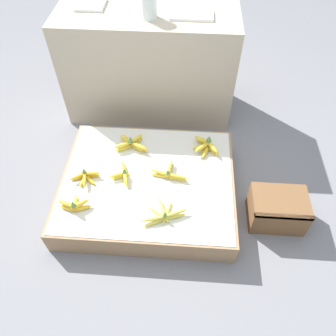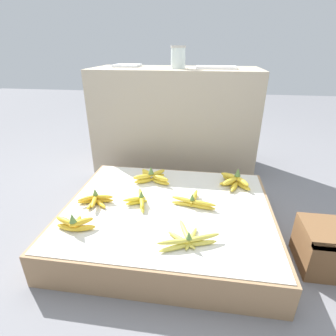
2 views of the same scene
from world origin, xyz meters
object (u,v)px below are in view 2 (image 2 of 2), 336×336
object	(u,v)px
banana_bunch_middle_midleft	(140,200)
banana_bunch_front_midright	(187,239)
banana_bunch_middle_left	(96,200)
banana_bunch_middle_midright	(193,201)
banana_bunch_back_midleft	(152,176)
foam_tray_white	(216,67)
banana_bunch_front_left	(74,224)
glass_jar	(178,57)
banana_bunch_back_right	(234,181)

from	to	relation	value
banana_bunch_middle_midleft	banana_bunch_front_midright	bearing A→B (deg)	-44.97
banana_bunch_middle_left	banana_bunch_middle_midright	bearing A→B (deg)	6.88
banana_bunch_back_midleft	foam_tray_white	size ratio (longest dim) A/B	0.82
banana_bunch_middle_midright	foam_tray_white	distance (m)	1.09
banana_bunch_middle_midright	banana_bunch_front_left	bearing A→B (deg)	-152.24
banana_bunch_front_midright	banana_bunch_back_midleft	size ratio (longest dim) A/B	1.15
banana_bunch_front_midright	foam_tray_white	bearing A→B (deg)	85.12
banana_bunch_front_left	foam_tray_white	distance (m)	1.48
banana_bunch_front_midright	banana_bunch_back_midleft	distance (m)	0.63
banana_bunch_middle_left	banana_bunch_middle_midright	xyz separation A→B (m)	(0.54, 0.07, 0.00)
banana_bunch_middle_midleft	foam_tray_white	xyz separation A→B (m)	(0.39, 0.90, 0.63)
banana_bunch_middle_midleft	banana_bunch_middle_midright	size ratio (longest dim) A/B	0.86
banana_bunch_middle_left	banana_bunch_back_midleft	size ratio (longest dim) A/B	0.82
banana_bunch_middle_midright	glass_jar	world-z (taller)	glass_jar
banana_bunch_front_left	banana_bunch_middle_midleft	world-z (taller)	banana_bunch_front_left
glass_jar	foam_tray_white	bearing A→B (deg)	8.05
banana_bunch_front_left	banana_bunch_front_midright	world-z (taller)	banana_bunch_front_left
glass_jar	banana_bunch_front_left	bearing A→B (deg)	-107.95
banana_bunch_middle_left	banana_bunch_back_right	size ratio (longest dim) A/B	0.93
banana_bunch_front_midright	banana_bunch_middle_left	world-z (taller)	banana_bunch_middle_left
banana_bunch_back_midleft	banana_bunch_middle_left	bearing A→B (deg)	-129.26
banana_bunch_front_midright	banana_bunch_back_midleft	xyz separation A→B (m)	(-0.28, 0.57, 0.01)
banana_bunch_back_right	banana_bunch_front_left	bearing A→B (deg)	-145.25
banana_bunch_middle_left	banana_bunch_back_midleft	bearing A→B (deg)	50.74
banana_bunch_back_midleft	foam_tray_white	bearing A→B (deg)	58.94
banana_bunch_middle_midright	banana_bunch_front_midright	bearing A→B (deg)	-91.61
banana_bunch_middle_midleft	glass_jar	xyz separation A→B (m)	(0.11, 0.86, 0.70)
banana_bunch_back_midleft	foam_tray_white	distance (m)	0.96
banana_bunch_front_midright	banana_bunch_middle_midleft	distance (m)	0.41
glass_jar	banana_bunch_back_right	bearing A→B (deg)	-53.24
banana_bunch_middle_left	foam_tray_white	size ratio (longest dim) A/B	0.67
banana_bunch_back_midleft	glass_jar	bearing A→B (deg)	80.70
banana_bunch_front_midright	foam_tray_white	xyz separation A→B (m)	(0.10, 1.19, 0.64)
banana_bunch_front_left	glass_jar	distance (m)	1.38
banana_bunch_back_midleft	banana_bunch_front_midright	bearing A→B (deg)	-63.96
banana_bunch_front_left	banana_bunch_back_midleft	size ratio (longest dim) A/B	0.86
banana_bunch_middle_midright	banana_bunch_back_midleft	size ratio (longest dim) A/B	1.04
banana_bunch_back_right	banana_bunch_front_midright	bearing A→B (deg)	-113.46
banana_bunch_middle_midleft	banana_bunch_middle_midright	bearing A→B (deg)	5.06
banana_bunch_back_right	glass_jar	size ratio (longest dim) A/B	1.35
foam_tray_white	banana_bunch_middle_midleft	bearing A→B (deg)	-113.50
banana_bunch_middle_midleft	glass_jar	world-z (taller)	glass_jar
banana_bunch_front_left	glass_jar	size ratio (longest dim) A/B	1.32
banana_bunch_front_midright	banana_bunch_middle_midright	distance (m)	0.32
banana_bunch_back_midleft	glass_jar	xyz separation A→B (m)	(0.10, 0.59, 0.70)
banana_bunch_front_left	banana_bunch_back_midleft	bearing A→B (deg)	63.51
banana_bunch_middle_midright	banana_bunch_back_midleft	xyz separation A→B (m)	(-0.29, 0.25, 0.01)
banana_bunch_front_midright	banana_bunch_middle_midleft	size ratio (longest dim) A/B	1.29
banana_bunch_middle_midleft	banana_bunch_back_right	bearing A→B (deg)	27.92
banana_bunch_back_right	glass_jar	distance (m)	1.00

